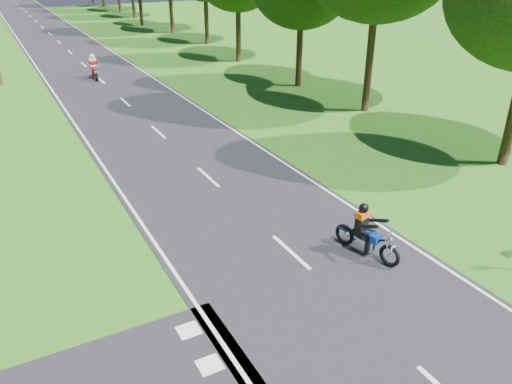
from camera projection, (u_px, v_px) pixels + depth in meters
ground at (332, 290)px, 12.76m from camera, size 160.00×160.00×0.00m
main_road at (50, 34)px, 52.41m from camera, size 7.00×140.00×0.02m
road_markings at (51, 36)px, 50.86m from camera, size 7.40×140.00×0.01m
rider_near_blue at (368, 231)px, 13.89m from camera, size 1.05×1.95×1.55m
rider_far_red at (94, 67)px, 33.55m from camera, size 0.78×1.99×1.62m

